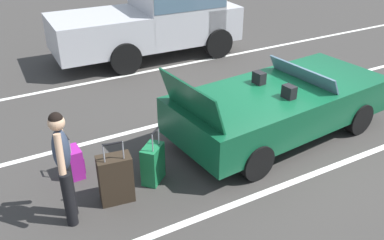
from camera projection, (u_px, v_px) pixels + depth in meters
The scene contains 10 objects.
ground_plane at pixel (276, 133), 7.78m from camera, with size 80.00×80.00×0.00m, color #383533.
lot_line_near at pixel (328, 169), 6.76m from camera, with size 18.00×0.12×0.01m, color silver.
lot_line_mid at pixel (235, 105), 8.84m from camera, with size 18.00×0.12×0.01m, color silver.
lot_line_far at pixel (177, 66), 10.92m from camera, with size 18.00×0.12×0.01m, color silver.
convertible_car at pixel (287, 103), 7.60m from camera, with size 4.28×2.12×1.53m.
suitcase_large_black at pixel (116, 179), 5.90m from camera, with size 0.52×0.36×1.02m.
suitcase_medium_bright at pixel (153, 164), 6.34m from camera, with size 0.46×0.44×0.92m.
suitcase_small_carryon at pixel (75, 162), 6.49m from camera, with size 0.23×0.35×0.73m.
traveler_person at pixel (63, 163), 5.28m from camera, with size 0.29×0.60×1.65m.
parked_pickup_truck_near at pixel (160, 15), 11.17m from camera, with size 5.06×2.19×2.10m.
Camera 1 is at (-4.66, -5.11, 3.92)m, focal length 38.58 mm.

